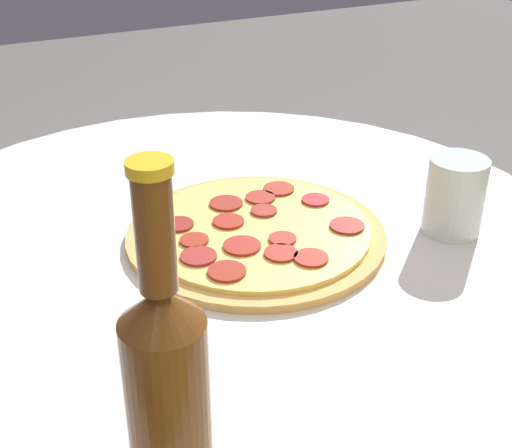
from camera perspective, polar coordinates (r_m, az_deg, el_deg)
table at (r=0.97m, az=-2.71°, el=-10.09°), size 0.91×0.91×0.74m
pizza at (r=0.87m, az=0.00°, el=-0.70°), size 0.32×0.32×0.02m
beer_bottle at (r=0.52m, az=-7.20°, el=-12.03°), size 0.06×0.06×0.26m
drinking_glass at (r=0.90m, az=15.63°, el=2.18°), size 0.07×0.07×0.10m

